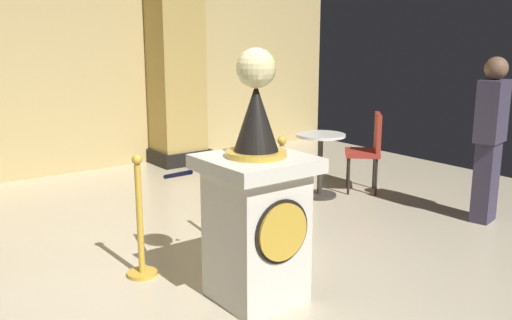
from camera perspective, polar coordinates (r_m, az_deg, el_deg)
ground_plane at (r=4.24m, az=-5.55°, el=-13.51°), size 10.21×10.21×0.00m
back_wall at (r=7.86m, az=-22.82°, el=10.84°), size 10.21×0.16×3.50m
pedestal_clock at (r=3.91m, az=0.04°, el=-4.83°), size 0.70×0.70×1.79m
stanchion_near at (r=4.94m, az=2.59°, el=-5.16°), size 0.24×0.24×1.02m
stanchion_far at (r=4.49m, az=-11.71°, el=-7.49°), size 0.24×0.24×0.98m
velvet_rope at (r=4.55m, az=-4.30°, el=-1.09°), size 0.77×0.75×0.22m
column_right at (r=8.29m, az=-8.37°, el=11.15°), size 0.81×0.81×3.36m
bystander_guest at (r=6.02m, az=22.78°, el=2.26°), size 0.40×0.29×1.66m
cafe_table at (r=6.55m, az=6.58°, el=0.32°), size 0.57×0.57×0.75m
cafe_chair_red at (r=6.82m, az=11.47°, el=1.47°), size 0.57×0.57×0.96m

